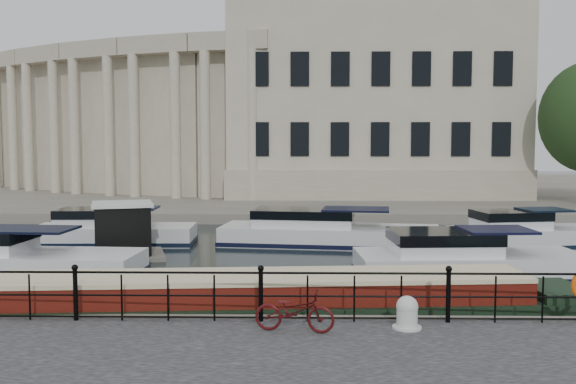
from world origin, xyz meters
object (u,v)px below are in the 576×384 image
(harbour_hut, at_px, (123,233))
(narrowboat, at_px, (262,308))
(bicycle, at_px, (295,311))
(mooring_bollard, at_px, (407,313))

(harbour_hut, bearing_deg, narrowboat, -72.69)
(bicycle, distance_m, narrowboat, 2.69)
(bicycle, height_order, mooring_bollard, bicycle)
(bicycle, bearing_deg, mooring_bollard, -73.44)
(bicycle, bearing_deg, narrowboat, 27.55)
(narrowboat, bearing_deg, bicycle, -76.87)
(narrowboat, bearing_deg, mooring_bollard, -40.08)
(bicycle, height_order, harbour_hut, harbour_hut)
(bicycle, xyz_separation_m, narrowboat, (-0.80, 2.50, -0.61))
(mooring_bollard, bearing_deg, bicycle, -173.20)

